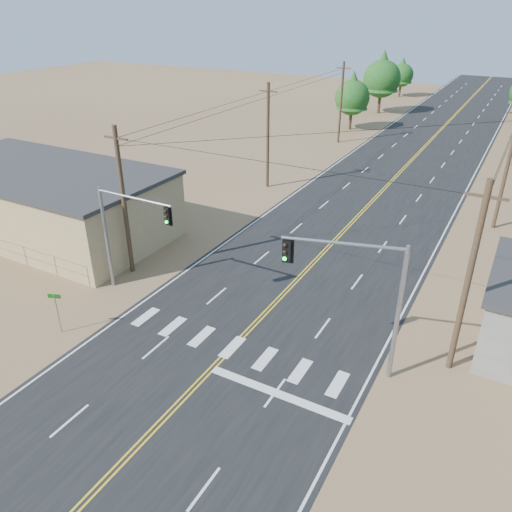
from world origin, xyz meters
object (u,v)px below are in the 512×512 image
Objects in this scene: signal_mast_left at (123,226)px; signal_mast_right at (365,288)px; street_sign at (57,307)px; building_left at (44,201)px.

signal_mast_left is 15.18m from signal_mast_right.
street_sign is (-0.42, -5.32, -2.89)m from signal_mast_left.
signal_mast_left is at bearing -18.60° from building_left.
signal_mast_left is 6.07m from street_sign.
building_left is at bearing 119.83° from street_sign.
building_left is at bearing 154.53° from signal_mast_right.
building_left is 13.12m from signal_mast_left.
signal_mast_left is at bearing 63.87° from street_sign.
building_left is 2.76× the size of signal_mast_right.
signal_mast_left reaches higher than building_left.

